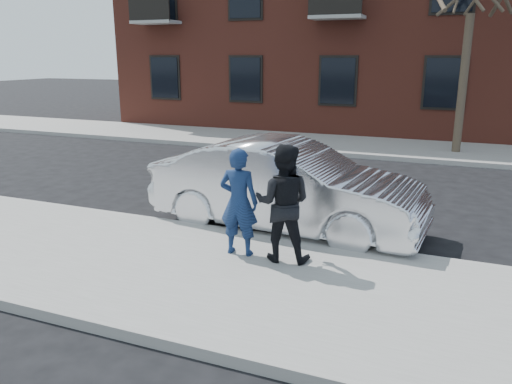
% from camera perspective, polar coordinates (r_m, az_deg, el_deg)
% --- Properties ---
extents(ground, '(100.00, 100.00, 0.00)m').
position_cam_1_polar(ground, '(8.18, -13.29, -7.67)').
color(ground, black).
rests_on(ground, ground).
extents(near_sidewalk, '(50.00, 3.50, 0.15)m').
position_cam_1_polar(near_sidewalk, '(7.96, -14.36, -7.80)').
color(near_sidewalk, gray).
rests_on(near_sidewalk, ground).
extents(near_curb, '(50.00, 0.10, 0.15)m').
position_cam_1_polar(near_curb, '(9.36, -7.88, -3.91)').
color(near_curb, '#999691').
rests_on(near_curb, ground).
extents(far_sidewalk, '(50.00, 3.50, 0.15)m').
position_cam_1_polar(far_sidewalk, '(18.16, 7.50, 5.51)').
color(far_sidewalk, gray).
rests_on(far_sidewalk, ground).
extents(far_curb, '(50.00, 0.10, 0.15)m').
position_cam_1_polar(far_curb, '(16.45, 5.89, 4.54)').
color(far_curb, '#999691').
rests_on(far_curb, ground).
extents(silver_sedan, '(5.14, 2.13, 1.65)m').
position_cam_1_polar(silver_sedan, '(9.13, 3.49, 0.65)').
color(silver_sedan, silver).
rests_on(silver_sedan, ground).
extents(man_hoodie, '(0.63, 0.50, 1.67)m').
position_cam_1_polar(man_hoodie, '(7.59, -1.98, -1.15)').
color(man_hoodie, navy).
rests_on(man_hoodie, near_sidewalk).
extents(man_peacoat, '(0.95, 0.80, 1.77)m').
position_cam_1_polar(man_peacoat, '(7.37, 3.11, -1.29)').
color(man_peacoat, black).
rests_on(man_peacoat, near_sidewalk).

